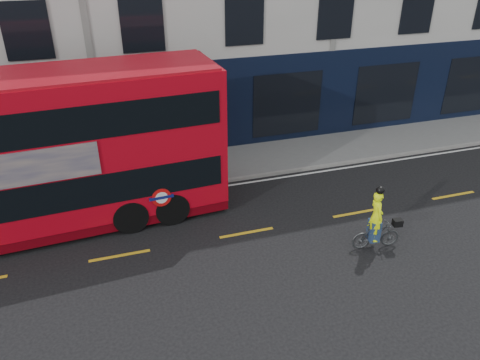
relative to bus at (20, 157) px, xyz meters
name	(u,v)px	position (x,y,z in m)	size (l,w,h in m)	color
ground	(124,288)	(2.46, -3.80, -2.58)	(120.00, 120.00, 0.00)	black
pavement	(109,179)	(2.46, 2.70, -2.52)	(60.00, 3.00, 0.12)	slate
kerb	(111,198)	(2.46, 1.20, -2.51)	(60.00, 0.12, 0.13)	gray
road_edge_line	(112,203)	(2.46, 0.90, -2.57)	(58.00, 0.10, 0.01)	silver
lane_dashes	(120,256)	(2.46, -2.30, -2.57)	(58.00, 0.12, 0.01)	gold
bus	(20,157)	(0.00, 0.00, 0.00)	(12.61, 3.60, 5.02)	#BB0716
cyclist	(376,227)	(9.92, -4.21, -1.84)	(1.55, 0.64, 2.15)	#3F4244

